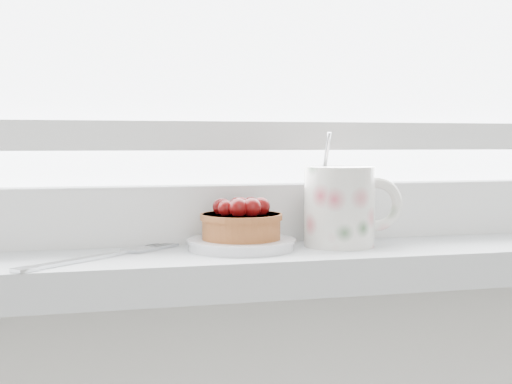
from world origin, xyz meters
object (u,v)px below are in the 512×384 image
object	(u,v)px
saucer	(241,244)
fork	(101,256)
raspberry_tart	(241,221)
floral_mug	(342,205)

from	to	relation	value
saucer	fork	distance (m)	0.16
saucer	raspberry_tart	world-z (taller)	raspberry_tart
saucer	raspberry_tart	size ratio (longest dim) A/B	1.32
fork	raspberry_tart	bearing A→B (deg)	7.29
saucer	floral_mug	world-z (taller)	floral_mug
floral_mug	fork	bearing A→B (deg)	-176.42
saucer	fork	bearing A→B (deg)	-172.57
raspberry_tart	floral_mug	xyz separation A→B (m)	(0.12, -0.00, 0.02)
saucer	fork	xyz separation A→B (m)	(-0.16, -0.02, -0.00)
saucer	raspberry_tart	bearing A→B (deg)	-65.83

